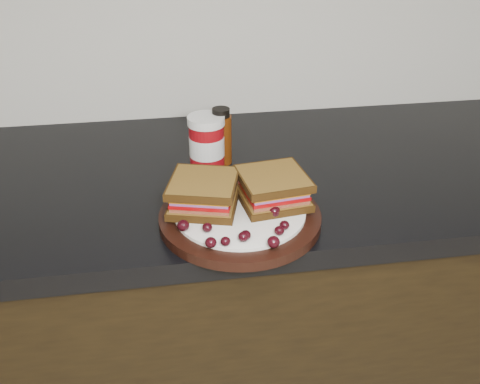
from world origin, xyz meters
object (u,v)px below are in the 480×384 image
(plate, at_px, (240,217))
(sandwich_left, at_px, (204,193))
(condiment_jar, at_px, (207,142))
(oil_bottle, at_px, (221,136))

(plate, height_order, sandwich_left, sandwich_left)
(sandwich_left, xyz_separation_m, condiment_jar, (0.02, 0.20, 0.01))
(condiment_jar, bearing_deg, plate, -80.95)
(plate, xyz_separation_m, condiment_jar, (-0.03, 0.22, 0.05))
(plate, height_order, oil_bottle, oil_bottle)
(plate, relative_size, oil_bottle, 2.34)
(condiment_jar, xyz_separation_m, oil_bottle, (0.03, 0.01, 0.00))
(sandwich_left, bearing_deg, plate, -5.61)
(condiment_jar, height_order, oil_bottle, oil_bottle)
(sandwich_left, relative_size, condiment_jar, 1.03)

